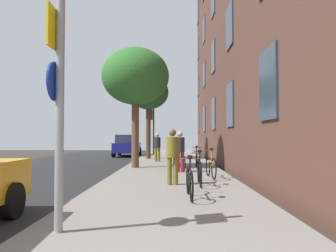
{
  "coord_description": "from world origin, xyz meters",
  "views": [
    {
      "loc": [
        1.13,
        -0.73,
        1.46
      ],
      "look_at": [
        0.99,
        13.57,
        1.94
      ],
      "focal_mm": 35.1,
      "sensor_mm": 36.0,
      "label": 1
    }
  ],
  "objects_px": {
    "bicycle_2": "(211,166)",
    "pedestrian_0": "(172,153)",
    "bicycle_0": "(190,181)",
    "tree_near": "(135,77)",
    "tree_far": "(148,93)",
    "traffic_light": "(152,123)",
    "bicycle_3": "(180,161)",
    "pedestrian_1": "(180,149)",
    "pedestrian_2": "(157,145)",
    "car_1": "(127,145)",
    "sign_post": "(58,94)",
    "bicycle_1": "(199,171)",
    "bicycle_4": "(197,158)"
  },
  "relations": [
    {
      "from": "tree_near",
      "to": "bicycle_3",
      "type": "height_order",
      "value": "tree_near"
    },
    {
      "from": "bicycle_4",
      "to": "traffic_light",
      "type": "bearing_deg",
      "value": 104.37
    },
    {
      "from": "car_1",
      "to": "bicycle_0",
      "type": "bearing_deg",
      "value": -77.96
    },
    {
      "from": "bicycle_4",
      "to": "pedestrian_2",
      "type": "height_order",
      "value": "pedestrian_2"
    },
    {
      "from": "bicycle_3",
      "to": "car_1",
      "type": "relative_size",
      "value": 0.39
    },
    {
      "from": "traffic_light",
      "to": "pedestrian_2",
      "type": "bearing_deg",
      "value": -84.39
    },
    {
      "from": "bicycle_0",
      "to": "bicycle_2",
      "type": "bearing_deg",
      "value": 75.86
    },
    {
      "from": "traffic_light",
      "to": "bicycle_4",
      "type": "bearing_deg",
      "value": -75.63
    },
    {
      "from": "traffic_light",
      "to": "pedestrian_2",
      "type": "distance_m",
      "value": 7.28
    },
    {
      "from": "tree_near",
      "to": "tree_far",
      "type": "relative_size",
      "value": 1.01
    },
    {
      "from": "tree_far",
      "to": "bicycle_4",
      "type": "xyz_separation_m",
      "value": [
        2.6,
        -5.59,
        -3.74
      ]
    },
    {
      "from": "bicycle_0",
      "to": "pedestrian_1",
      "type": "bearing_deg",
      "value": 90.71
    },
    {
      "from": "bicycle_4",
      "to": "tree_far",
      "type": "bearing_deg",
      "value": 114.91
    },
    {
      "from": "bicycle_0",
      "to": "pedestrian_0",
      "type": "bearing_deg",
      "value": 100.55
    },
    {
      "from": "bicycle_3",
      "to": "pedestrian_1",
      "type": "bearing_deg",
      "value": -92.03
    },
    {
      "from": "tree_near",
      "to": "bicycle_3",
      "type": "bearing_deg",
      "value": -29.5
    },
    {
      "from": "bicycle_4",
      "to": "pedestrian_1",
      "type": "xyz_separation_m",
      "value": [
        -0.82,
        -2.39,
        0.52
      ]
    },
    {
      "from": "tree_far",
      "to": "pedestrian_0",
      "type": "xyz_separation_m",
      "value": [
        1.48,
        -11.29,
        -3.21
      ]
    },
    {
      "from": "car_1",
      "to": "pedestrian_1",
      "type": "bearing_deg",
      "value": -73.26
    },
    {
      "from": "traffic_light",
      "to": "bicycle_0",
      "type": "bearing_deg",
      "value": -84.04
    },
    {
      "from": "bicycle_1",
      "to": "bicycle_3",
      "type": "height_order",
      "value": "bicycle_1"
    },
    {
      "from": "pedestrian_1",
      "to": "bicycle_3",
      "type": "bearing_deg",
      "value": 87.97
    },
    {
      "from": "bicycle_0",
      "to": "car_1",
      "type": "height_order",
      "value": "car_1"
    },
    {
      "from": "pedestrian_0",
      "to": "car_1",
      "type": "height_order",
      "value": "pedestrian_0"
    },
    {
      "from": "traffic_light",
      "to": "bicycle_3",
      "type": "bearing_deg",
      "value": -81.18
    },
    {
      "from": "tree_far",
      "to": "pedestrian_2",
      "type": "relative_size",
      "value": 3.36
    },
    {
      "from": "pedestrian_0",
      "to": "tree_near",
      "type": "bearing_deg",
      "value": 107.28
    },
    {
      "from": "pedestrian_2",
      "to": "bicycle_2",
      "type": "bearing_deg",
      "value": -74.14
    },
    {
      "from": "sign_post",
      "to": "bicycle_3",
      "type": "distance_m",
      "value": 9.11
    },
    {
      "from": "traffic_light",
      "to": "bicycle_4",
      "type": "height_order",
      "value": "traffic_light"
    },
    {
      "from": "traffic_light",
      "to": "pedestrian_1",
      "type": "bearing_deg",
      "value": -81.86
    },
    {
      "from": "tree_far",
      "to": "bicycle_1",
      "type": "height_order",
      "value": "tree_far"
    },
    {
      "from": "pedestrian_0",
      "to": "bicycle_1",
      "type": "bearing_deg",
      "value": -0.63
    },
    {
      "from": "pedestrian_0",
      "to": "pedestrian_2",
      "type": "bearing_deg",
      "value": 95.19
    },
    {
      "from": "sign_post",
      "to": "tree_near",
      "type": "height_order",
      "value": "tree_near"
    },
    {
      "from": "bicycle_0",
      "to": "bicycle_1",
      "type": "bearing_deg",
      "value": 78.89
    },
    {
      "from": "sign_post",
      "to": "bicycle_4",
      "type": "relative_size",
      "value": 2.04
    },
    {
      "from": "sign_post",
      "to": "tree_near",
      "type": "relative_size",
      "value": 0.64
    },
    {
      "from": "bicycle_3",
      "to": "bicycle_4",
      "type": "height_order",
      "value": "bicycle_4"
    },
    {
      "from": "tree_far",
      "to": "car_1",
      "type": "distance_m",
      "value": 5.71
    },
    {
      "from": "tree_far",
      "to": "bicycle_0",
      "type": "height_order",
      "value": "tree_far"
    },
    {
      "from": "bicycle_4",
      "to": "car_1",
      "type": "height_order",
      "value": "car_1"
    },
    {
      "from": "sign_post",
      "to": "bicycle_1",
      "type": "distance_m",
      "value": 5.43
    },
    {
      "from": "bicycle_2",
      "to": "pedestrian_0",
      "type": "xyz_separation_m",
      "value": [
        -1.26,
        -1.56,
        0.51
      ]
    },
    {
      "from": "bicycle_1",
      "to": "pedestrian_0",
      "type": "height_order",
      "value": "pedestrian_0"
    },
    {
      "from": "car_1",
      "to": "traffic_light",
      "type": "bearing_deg",
      "value": 13.11
    },
    {
      "from": "car_1",
      "to": "pedestrian_2",
      "type": "bearing_deg",
      "value": -69.01
    },
    {
      "from": "bicycle_1",
      "to": "pedestrian_0",
      "type": "relative_size",
      "value": 1.12
    },
    {
      "from": "pedestrian_1",
      "to": "sign_post",
      "type": "bearing_deg",
      "value": -103.78
    },
    {
      "from": "bicycle_3",
      "to": "car_1",
      "type": "xyz_separation_m",
      "value": [
        -3.69,
        11.37,
        0.37
      ]
    }
  ]
}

